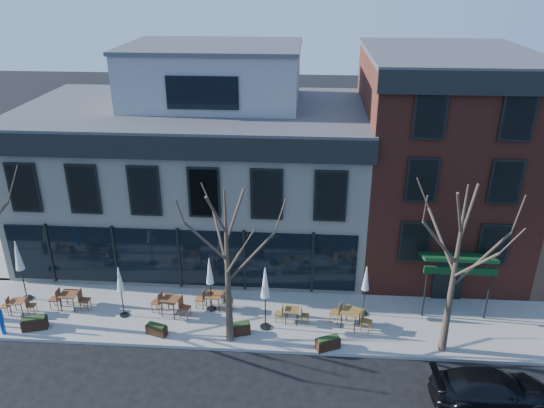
# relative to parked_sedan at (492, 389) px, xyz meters

# --- Properties ---
(ground) EXTENTS (120.00, 120.00, 0.00)m
(ground) POSITION_rel_parked_sedan_xyz_m (-13.16, 6.68, -0.65)
(ground) COLOR black
(ground) RESTS_ON ground
(sidewalk_front) EXTENTS (33.50, 4.70, 0.15)m
(sidewalk_front) POSITION_rel_parked_sedan_xyz_m (-9.91, 4.53, -0.57)
(sidewalk_front) COLOR gray
(sidewalk_front) RESTS_ON ground
(sidewalk_side) EXTENTS (4.50, 12.00, 0.15)m
(sidewalk_side) POSITION_rel_parked_sedan_xyz_m (-24.41, 12.68, -0.57)
(sidewalk_side) COLOR gray
(sidewalk_side) RESTS_ON ground
(corner_building) EXTENTS (18.39, 10.39, 11.10)m
(corner_building) POSITION_rel_parked_sedan_xyz_m (-13.08, 11.75, 4.08)
(corner_building) COLOR beige
(corner_building) RESTS_ON ground
(red_brick_building) EXTENTS (8.20, 11.78, 11.18)m
(red_brick_building) POSITION_rel_parked_sedan_xyz_m (-0.16, 11.66, 4.99)
(red_brick_building) COLOR maroon
(red_brick_building) RESTS_ON ground
(tree_mid) EXTENTS (3.50, 3.55, 7.04)m
(tree_mid) POSITION_rel_parked_sedan_xyz_m (-10.15, 2.77, 3.15)
(tree_mid) COLOR #382B21
(tree_mid) RESTS_ON sidewalk_front
(tree_right) EXTENTS (3.72, 3.77, 7.48)m
(tree_right) POSITION_rel_parked_sedan_xyz_m (-1.15, 2.77, 3.37)
(tree_right) COLOR #382B21
(tree_right) RESTS_ON sidewalk_front
(parked_sedan) EXTENTS (4.52, 1.99, 1.29)m
(parked_sedan) POSITION_rel_parked_sedan_xyz_m (0.00, 0.00, 0.00)
(parked_sedan) COLOR black
(parked_sedan) RESTS_ON ground
(call_box) EXTENTS (0.26, 0.26, 1.29)m
(call_box) POSITION_rel_parked_sedan_xyz_m (-20.14, 2.48, 0.19)
(call_box) COLOR #0D47B0
(call_box) RESTS_ON sidewalk_front
(cafe_set_0) EXTENTS (1.64, 0.72, 0.85)m
(cafe_set_0) POSITION_rel_parked_sedan_xyz_m (-20.21, 3.98, -0.06)
(cafe_set_0) COLOR brown
(cafe_set_0) RESTS_ON sidewalk_front
(cafe_set_1) EXTENTS (1.93, 0.78, 1.02)m
(cafe_set_1) POSITION_rel_parked_sedan_xyz_m (-17.98, 4.51, 0.03)
(cafe_set_1) COLOR brown
(cafe_set_1) RESTS_ON sidewalk_front
(cafe_set_2) EXTENTS (2.01, 0.95, 1.03)m
(cafe_set_2) POSITION_rel_parked_sedan_xyz_m (-13.14, 4.42, 0.03)
(cafe_set_2) COLOR brown
(cafe_set_2) RESTS_ON sidewalk_front
(cafe_set_3) EXTENTS (1.85, 0.78, 0.96)m
(cafe_set_3) POSITION_rel_parked_sedan_xyz_m (-11.22, 5.00, -0.00)
(cafe_set_3) COLOR brown
(cafe_set_3) RESTS_ON sidewalk_front
(cafe_set_4) EXTENTS (1.61, 0.69, 0.84)m
(cafe_set_4) POSITION_rel_parked_sedan_xyz_m (-7.54, 4.22, -0.07)
(cafe_set_4) COLOR brown
(cafe_set_4) RESTS_ON sidewalk_front
(cafe_set_5) EXTENTS (1.97, 1.24, 1.03)m
(cafe_set_5) POSITION_rel_parked_sedan_xyz_m (-4.92, 4.08, 0.03)
(cafe_set_5) COLOR brown
(cafe_set_5) RESTS_ON sidewalk_front
(umbrella_0) EXTENTS (0.50, 0.50, 3.15)m
(umbrella_0) POSITION_rel_parked_sedan_xyz_m (-20.46, 5.16, 1.72)
(umbrella_0) COLOR black
(umbrella_0) RESTS_ON sidewalk_front
(umbrella_1) EXTENTS (0.41, 0.41, 2.57)m
(umbrella_1) POSITION_rel_parked_sedan_xyz_m (-15.30, 4.16, 1.32)
(umbrella_1) COLOR black
(umbrella_1) RESTS_ON sidewalk_front
(umbrella_2) EXTENTS (0.44, 0.44, 2.73)m
(umbrella_2) POSITION_rel_parked_sedan_xyz_m (-11.35, 4.94, 1.43)
(umbrella_2) COLOR black
(umbrella_2) RESTS_ON sidewalk_front
(umbrella_3) EXTENTS (0.49, 0.49, 3.08)m
(umbrella_3) POSITION_rel_parked_sedan_xyz_m (-8.70, 3.74, 1.68)
(umbrella_3) COLOR black
(umbrella_3) RESTS_ON sidewalk_front
(umbrella_4) EXTENTS (0.41, 0.41, 2.54)m
(umbrella_4) POSITION_rel_parked_sedan_xyz_m (-4.26, 5.06, 1.30)
(umbrella_4) COLOR black
(umbrella_4) RESTS_ON sidewalk_front
(planter_0) EXTENTS (1.15, 0.72, 0.60)m
(planter_0) POSITION_rel_parked_sedan_xyz_m (-18.92, 2.91, -0.20)
(planter_0) COLOR black
(planter_0) RESTS_ON sidewalk_front
(planter_1) EXTENTS (0.99, 0.63, 0.52)m
(planter_1) POSITION_rel_parked_sedan_xyz_m (-13.42, 2.91, -0.24)
(planter_1) COLOR black
(planter_1) RESTS_ON sidewalk_front
(planter_2) EXTENTS (1.06, 0.66, 0.56)m
(planter_2) POSITION_rel_parked_sedan_xyz_m (-9.83, 3.18, -0.22)
(planter_2) COLOR black
(planter_2) RESTS_ON sidewalk_front
(planter_3) EXTENTS (1.09, 0.77, 0.57)m
(planter_3) POSITION_rel_parked_sedan_xyz_m (-5.96, 2.48, -0.22)
(planter_3) COLOR black
(planter_3) RESTS_ON sidewalk_front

